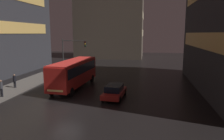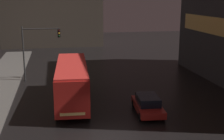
{
  "view_description": "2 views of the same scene",
  "coord_description": "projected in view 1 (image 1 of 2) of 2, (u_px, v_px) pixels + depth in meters",
  "views": [
    {
      "loc": [
        7.16,
        -18.01,
        6.78
      ],
      "look_at": [
        2.75,
        8.63,
        2.22
      ],
      "focal_mm": 35.0,
      "sensor_mm": 36.0,
      "label": 1
    },
    {
      "loc": [
        -3.15,
        -18.11,
        8.95
      ],
      "look_at": [
        1.63,
        7.86,
        2.69
      ],
      "focal_mm": 50.0,
      "sensor_mm": 36.0,
      "label": 2
    }
  ],
  "objects": [
    {
      "name": "ground_plane",
      "position": [
        67.0,
        109.0,
        19.8
      ],
      "size": [
        120.0,
        120.0,
        0.0
      ],
      "primitive_type": "plane",
      "color": "black"
    },
    {
      "name": "sidewalk_left",
      "position": [
        32.0,
        81.0,
        30.97
      ],
      "size": [
        4.0,
        48.0,
        0.15
      ],
      "color": "#56514C",
      "rests_on": "ground"
    },
    {
      "name": "building_far_backdrop",
      "position": [
        110.0,
        25.0,
        61.24
      ],
      "size": [
        18.07,
        12.0,
        18.06
      ],
      "color": "#4C4238",
      "rests_on": "ground"
    },
    {
      "name": "bus_near",
      "position": [
        74.0,
        71.0,
        27.1
      ],
      "size": [
        3.08,
        10.33,
        3.43
      ],
      "rotation": [
        0.0,
        0.0,
        3.09
      ],
      "color": "#AD1E19",
      "rests_on": "ground"
    },
    {
      "name": "car_taxi",
      "position": [
        114.0,
        91.0,
        22.99
      ],
      "size": [
        2.2,
        4.49,
        1.43
      ],
      "rotation": [
        0.0,
        0.0,
        3.07
      ],
      "color": "maroon",
      "rests_on": "ground"
    },
    {
      "name": "pedestrian_mid",
      "position": [
        15.0,
        80.0,
        26.78
      ],
      "size": [
        0.5,
        0.5,
        1.69
      ],
      "rotation": [
        0.0,
        0.0,
        0.62
      ],
      "color": "black",
      "rests_on": "sidewalk_left"
    },
    {
      "name": "pedestrian_far",
      "position": [
        1.0,
        87.0,
        22.9
      ],
      "size": [
        0.43,
        0.43,
        1.82
      ],
      "rotation": [
        0.0,
        0.0,
        0.4
      ],
      "color": "black",
      "rests_on": "sidewalk_left"
    },
    {
      "name": "traffic_light_main",
      "position": [
        71.0,
        50.0,
        35.13
      ],
      "size": [
        4.02,
        0.35,
        5.91
      ],
      "color": "#2D2D2D",
      "rests_on": "ground"
    }
  ]
}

